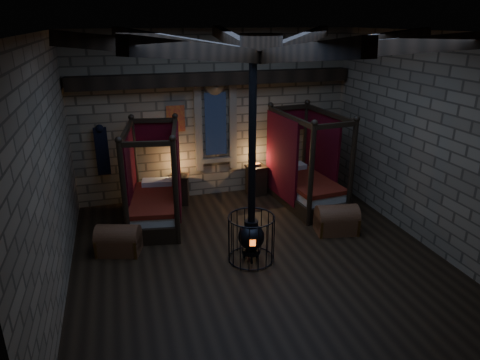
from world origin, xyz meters
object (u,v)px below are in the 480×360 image
object	(u,v)px
trunk_left	(118,240)
trunk_right	(337,220)
bed_right	(305,182)
stove	(251,233)
bed_left	(156,200)

from	to	relation	value
trunk_left	trunk_right	size ratio (longest dim) A/B	0.99
bed_right	stove	distance (m)	3.09
trunk_left	bed_right	bearing A→B (deg)	32.51
bed_left	trunk_left	bearing A→B (deg)	-116.39
trunk_left	stove	bearing A→B (deg)	-4.82
bed_right	bed_left	bearing A→B (deg)	175.20
bed_left	stove	world-z (taller)	stove
bed_left	trunk_right	world-z (taller)	bed_left
trunk_left	stove	size ratio (longest dim) A/B	0.23
stove	bed_left	bearing A→B (deg)	138.95
bed_right	trunk_right	size ratio (longest dim) A/B	2.41
bed_left	stove	xyz separation A→B (m)	(1.58, -2.20, 0.03)
trunk_left	stove	distance (m)	2.66
trunk_right	stove	bearing A→B (deg)	-155.35
bed_right	trunk_right	distance (m)	1.69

